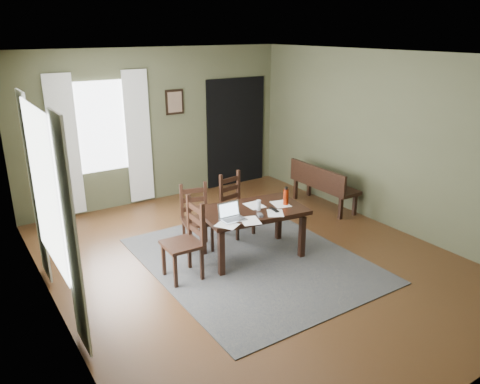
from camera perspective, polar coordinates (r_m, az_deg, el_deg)
ground at (r=6.46m, az=1.47°, el=-8.34°), size 5.00×6.00×0.01m
room_shell at (r=5.84m, az=1.63°, el=7.56°), size 5.02×6.02×2.71m
rug at (r=6.45m, az=1.47°, el=-8.25°), size 2.60×3.20×0.01m
dining_table at (r=6.32m, az=1.52°, el=-2.75°), size 1.48×1.01×0.69m
chair_end at (r=5.87m, az=-6.62°, el=-5.94°), size 0.46×0.46×1.02m
chair_back_left at (r=6.65m, az=-5.34°, el=-3.17°), size 0.49×0.49×0.93m
chair_back_right at (r=7.08m, az=-0.51°, el=-1.61°), size 0.47×0.47×0.94m
bench at (r=8.25m, az=9.94°, el=1.13°), size 0.43×1.35×0.76m
laptop at (r=5.93m, az=-1.08°, el=-2.82°), size 0.31×0.25×0.21m
computer_mouse at (r=6.03m, az=2.48°, el=-2.83°), size 0.09×0.11×0.03m
tv_remote at (r=6.24m, az=4.19°, el=-2.18°), size 0.06×0.18×0.02m
drinking_glass at (r=6.23m, az=2.28°, el=-1.61°), size 0.06×0.06×0.14m
water_bottle at (r=6.42m, az=5.62°, el=-0.55°), size 0.09×0.09×0.26m
paper_a at (r=5.77m, az=-1.61°, el=-4.06°), size 0.31×0.33×0.00m
paper_b at (r=6.15m, az=4.32°, el=-2.58°), size 0.32×0.34×0.00m
paper_c at (r=6.40m, az=1.78°, el=-1.64°), size 0.23×0.29×0.00m
paper_d at (r=6.47m, az=4.98°, el=-1.47°), size 0.27×0.32×0.00m
paper_e at (r=5.89m, az=1.25°, el=-3.53°), size 0.30×0.35×0.00m
window_left at (r=5.19m, az=-22.79°, el=0.47°), size 0.01×1.30×1.70m
window_back at (r=8.14m, az=-16.56°, el=7.61°), size 1.00×0.01×1.50m
curtain_left_near at (r=4.53m, az=-19.94°, el=-5.27°), size 0.03×0.48×2.30m
curtain_left_far at (r=6.05m, az=-23.76°, el=0.37°), size 0.03×0.48×2.30m
curtain_back_left at (r=8.01m, az=-20.55°, el=5.17°), size 0.44×0.03×2.30m
curtain_back_right at (r=8.36m, az=-12.27°, el=6.51°), size 0.44×0.03×2.30m
framed_picture at (r=8.56m, az=-7.98°, el=10.81°), size 0.34×0.03×0.44m
doorway_back at (r=9.31m, az=-0.51°, el=7.30°), size 1.30×0.03×2.10m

